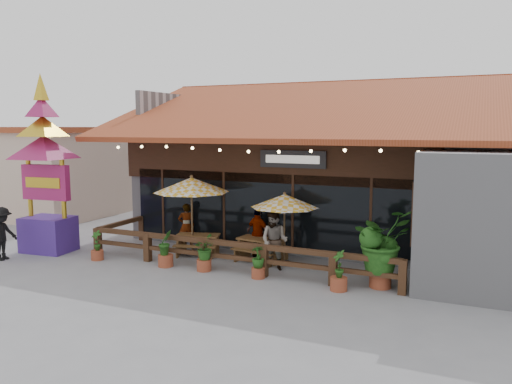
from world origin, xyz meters
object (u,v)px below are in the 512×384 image
at_px(thai_sign_tower, 44,152).
at_px(tropical_plant, 382,242).
at_px(umbrella_right, 285,201).
at_px(pedestrian, 2,234).
at_px(umbrella_left, 191,185).
at_px(picnic_table_left, 198,241).
at_px(picnic_table_right, 261,246).

distance_m(thai_sign_tower, tropical_plant, 11.28).
relative_size(umbrella_right, pedestrian, 1.52).
bearing_deg(tropical_plant, pedestrian, -169.67).
height_order(umbrella_left, umbrella_right, umbrella_left).
xyz_separation_m(umbrella_right, pedestrian, (-8.35, -3.27, -1.11)).
xyz_separation_m(picnic_table_left, thai_sign_tower, (-4.88, -1.68, 2.93)).
relative_size(umbrella_left, picnic_table_left, 1.69).
bearing_deg(tropical_plant, picnic_table_left, 170.69).
height_order(umbrella_right, picnic_table_right, umbrella_right).
distance_m(umbrella_right, thai_sign_tower, 8.22).
bearing_deg(umbrella_right, tropical_plant, -20.23).
xyz_separation_m(umbrella_left, tropical_plant, (6.32, -0.92, -1.11)).
distance_m(umbrella_left, picnic_table_right, 3.03).
xyz_separation_m(tropical_plant, pedestrian, (-11.51, -2.10, -0.36)).
height_order(picnic_table_left, thai_sign_tower, thai_sign_tower).
distance_m(picnic_table_right, thai_sign_tower, 7.90).
xyz_separation_m(picnic_table_left, tropical_plant, (6.16, -1.01, 0.76)).
distance_m(umbrella_right, pedestrian, 9.03).
bearing_deg(umbrella_left, picnic_table_right, 5.79).
relative_size(umbrella_right, picnic_table_left, 1.52).
bearing_deg(pedestrian, tropical_plant, -86.93).
height_order(picnic_table_left, pedestrian, pedestrian).
bearing_deg(umbrella_right, umbrella_left, -175.53).
bearing_deg(tropical_plant, umbrella_right, 159.77).
distance_m(umbrella_left, thai_sign_tower, 5.10).
bearing_deg(picnic_table_left, umbrella_left, -150.24).
bearing_deg(picnic_table_right, tropical_plant, -16.44).
distance_m(picnic_table_left, tropical_plant, 6.29).
xyz_separation_m(picnic_table_right, pedestrian, (-7.58, -3.26, 0.37)).
distance_m(umbrella_left, pedestrian, 6.18).
height_order(umbrella_left, thai_sign_tower, thai_sign_tower).
bearing_deg(thai_sign_tower, pedestrian, -108.08).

